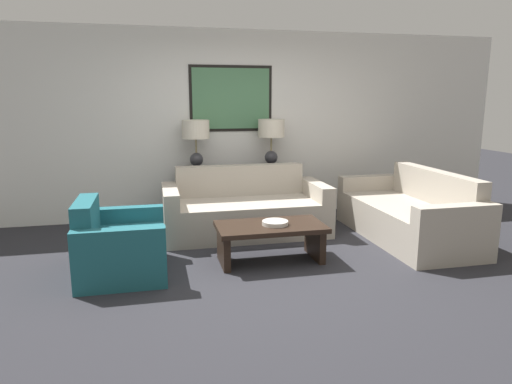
% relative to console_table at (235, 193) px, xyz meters
% --- Properties ---
extents(ground_plane, '(20.00, 20.00, 0.00)m').
position_rel_console_table_xyz_m(ground_plane, '(0.00, -2.04, -0.38)').
color(ground_plane, '#28282D').
extents(back_wall, '(8.36, 0.12, 2.65)m').
position_rel_console_table_xyz_m(back_wall, '(0.00, 0.28, 0.95)').
color(back_wall, silver).
rests_on(back_wall, ground_plane).
extents(console_table, '(1.57, 0.40, 0.76)m').
position_rel_console_table_xyz_m(console_table, '(0.00, 0.00, 0.00)').
color(console_table, black).
rests_on(console_table, ground_plane).
extents(table_lamp_left, '(0.37, 0.37, 0.66)m').
position_rel_console_table_xyz_m(table_lamp_left, '(-0.53, 0.00, 0.84)').
color(table_lamp_left, '#333338').
rests_on(table_lamp_left, console_table).
extents(table_lamp_right, '(0.37, 0.37, 0.66)m').
position_rel_console_table_xyz_m(table_lamp_right, '(0.53, 0.00, 0.84)').
color(table_lamp_right, '#333338').
rests_on(table_lamp_right, console_table).
extents(couch_by_back_wall, '(2.05, 0.94, 0.84)m').
position_rel_console_table_xyz_m(couch_by_back_wall, '(0.00, -0.73, -0.09)').
color(couch_by_back_wall, '#ADA393').
rests_on(couch_by_back_wall, ground_plane).
extents(couch_by_side, '(0.94, 2.05, 0.84)m').
position_rel_console_table_xyz_m(couch_by_side, '(1.93, -1.39, -0.09)').
color(couch_by_side, '#ADA393').
rests_on(couch_by_side, ground_plane).
extents(coffee_table, '(1.13, 0.61, 0.40)m').
position_rel_console_table_xyz_m(coffee_table, '(0.05, -1.80, -0.08)').
color(coffee_table, black).
rests_on(coffee_table, ground_plane).
extents(decorative_bowl, '(0.27, 0.27, 0.04)m').
position_rel_console_table_xyz_m(decorative_bowl, '(0.10, -1.83, 0.04)').
color(decorative_bowl, beige).
rests_on(decorative_bowl, coffee_table).
extents(armchair_near_back_wall, '(0.82, 0.98, 0.76)m').
position_rel_console_table_xyz_m(armchair_near_back_wall, '(-1.48, -1.82, -0.11)').
color(armchair_near_back_wall, '#1E5B66').
rests_on(armchair_near_back_wall, ground_plane).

